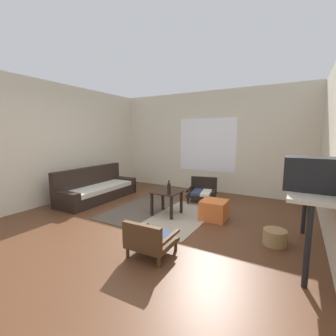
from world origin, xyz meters
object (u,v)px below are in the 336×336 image
armchair_by_window (202,191)px  crt_television (311,174)px  coffee_table (167,197)px  armchair_striped_foreground (150,239)px  clay_vase (309,173)px  wicker_basket (275,237)px  console_shelf (308,194)px  couch (97,190)px  glass_bottle (169,188)px  ottoman_orange (214,210)px

armchair_by_window → crt_television: bearing=-43.1°
coffee_table → armchair_striped_foreground: armchair_striped_foreground is taller
clay_vase → wicker_basket: 1.01m
console_shelf → wicker_basket: bearing=163.0°
couch → armchair_striped_foreground: couch is taller
clay_vase → wicker_basket: clay_vase is taller
armchair_by_window → armchair_striped_foreground: (0.32, -2.67, -0.02)m
console_shelf → crt_television: 0.39m
armchair_by_window → crt_television: 2.91m
crt_television → coffee_table: bearing=163.4°
armchair_striped_foreground → crt_television: (1.70, 0.77, 0.87)m
armchair_striped_foreground → glass_bottle: glass_bottle is taller
couch → wicker_basket: (3.95, -0.42, -0.13)m
armchair_striped_foreground → glass_bottle: bearing=109.3°
armchair_by_window → armchair_striped_foreground: size_ratio=1.31×
console_shelf → armchair_by_window: bearing=141.2°
ottoman_orange → crt_television: (1.41, -0.90, 0.93)m
armchair_striped_foreground → glass_bottle: (-0.46, 1.31, 0.34)m
console_shelf → wicker_basket: size_ratio=5.07×
ottoman_orange → crt_television: 1.91m
ottoman_orange → wicker_basket: (1.07, -0.53, -0.07)m
armchair_striped_foreground → coffee_table: bearing=112.0°
armchair_by_window → couch: bearing=-153.9°
armchair_by_window → coffee_table: bearing=-102.2°
couch → glass_bottle: couch is taller
ottoman_orange → clay_vase: bearing=-14.9°
coffee_table → wicker_basket: 1.98m
console_shelf → clay_vase: (0.00, 0.26, 0.23)m
armchair_striped_foreground → wicker_basket: size_ratio=1.73×
armchair_striped_foreground → console_shelf: console_shelf is taller
crt_television → glass_bottle: (-2.17, 0.54, -0.54)m
couch → ottoman_orange: bearing=2.2°
armchair_by_window → glass_bottle: bearing=-95.7°
ottoman_orange → wicker_basket: 1.19m
couch → clay_vase: bearing=-3.6°
coffee_table → ottoman_orange: bearing=13.6°
couch → crt_television: (4.30, -0.79, 0.87)m
couch → armchair_by_window: 2.53m
console_shelf → coffee_table: bearing=169.6°
crt_television → wicker_basket: (-0.35, 0.37, -0.99)m
couch → armchair_striped_foreground: (2.60, -1.56, -0.01)m
ottoman_orange → glass_bottle: 0.92m
armchair_by_window → glass_bottle: glass_bottle is taller
couch → ottoman_orange: couch is taller
clay_vase → console_shelf: bearing=-90.0°
coffee_table → console_shelf: size_ratio=0.31×
wicker_basket → ottoman_orange: bearing=153.7°
armchair_striped_foreground → console_shelf: bearing=31.1°
armchair_by_window → ottoman_orange: size_ratio=1.60×
armchair_striped_foreground → ottoman_orange: (0.29, 1.67, -0.05)m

